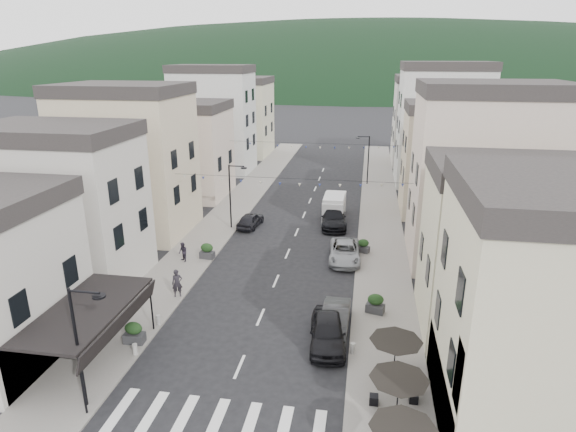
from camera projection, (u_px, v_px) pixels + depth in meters
name	position (u px, v px, depth m)	size (l,w,h in m)	color
sidewalk_left	(234.00, 208.00, 50.20)	(4.00, 76.00, 0.12)	slate
sidewalk_right	(380.00, 215.00, 47.86)	(4.00, 76.00, 0.12)	slate
hill_backdrop	(361.00, 80.00, 299.57)	(640.00, 360.00, 70.00)	black
boutique_awning	(91.00, 311.00, 23.94)	(3.77, 7.50, 3.28)	black
buildings_row_left	(186.00, 139.00, 54.73)	(10.20, 54.16, 14.00)	#B8B3A9
buildings_row_right	(453.00, 147.00, 49.07)	(10.20, 54.16, 14.50)	beige
cafe_terrace	(399.00, 384.00, 19.80)	(2.50, 8.10, 2.53)	black
streetlamp_left_near	(82.00, 337.00, 20.73)	(1.70, 0.56, 6.00)	black
streetlamp_left_far	(233.00, 190.00, 43.16)	(1.70, 0.56, 6.00)	black
streetlamp_right_far	(366.00, 155.00, 58.18)	(1.70, 0.56, 6.00)	black
bollards	(237.00, 366.00, 24.14)	(11.66, 10.26, 0.60)	gray
bunting_near	(290.00, 183.00, 37.89)	(19.00, 0.28, 0.62)	black
bunting_far	(313.00, 146.00, 52.85)	(19.00, 0.28, 0.62)	black
parked_car_a	(328.00, 331.00, 26.42)	(1.92, 4.78, 1.63)	black
parked_car_b	(335.00, 319.00, 27.83)	(1.52, 4.36, 1.44)	#2E2F31
parked_car_c	(345.00, 252.00, 37.33)	(2.36, 5.13, 1.43)	gray
parked_car_d	(333.00, 218.00, 44.81)	(2.27, 5.58, 1.62)	black
parked_car_e	(250.00, 220.00, 44.61)	(1.60, 3.97, 1.35)	black
delivery_van	(334.00, 206.00, 46.95)	(2.02, 5.00, 2.39)	silver
pedestrian_a	(177.00, 283.00, 31.43)	(0.69, 0.45, 1.88)	black
pedestrian_b	(183.00, 252.00, 36.78)	(0.75, 0.59, 1.55)	#27212D
planter_la	(134.00, 333.00, 26.43)	(1.14, 0.66, 1.26)	#2D2D2F
planter_lb	(207.00, 251.00, 37.44)	(1.17, 0.73, 1.24)	#2E2E31
planter_ra	(407.00, 376.00, 23.02)	(1.14, 0.92, 1.12)	#2C2C2E
planter_rb	(375.00, 304.00, 29.53)	(1.23, 0.88, 1.24)	#2F2F31
planter_rc	(363.00, 246.00, 38.61)	(1.12, 0.87, 1.11)	#313133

